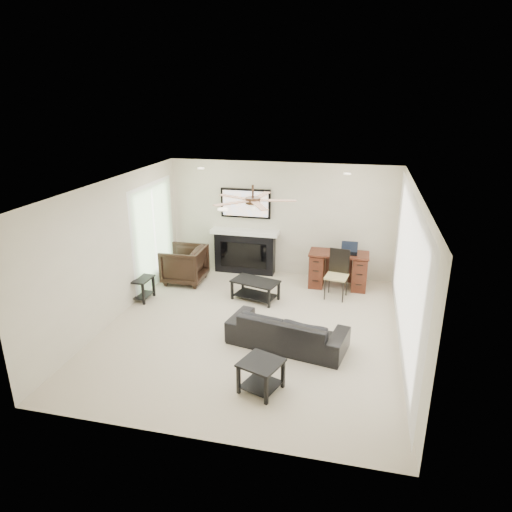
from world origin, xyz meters
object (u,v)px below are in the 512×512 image
object	(u,v)px
sofa	(287,330)
fireplace_unit	(245,232)
desk	(338,270)
armchair	(184,264)
coffee_table	(255,290)

from	to	relation	value
sofa	fireplace_unit	bearing A→B (deg)	-52.66
desk	armchair	bearing A→B (deg)	-172.02
armchair	sofa	bearing A→B (deg)	49.82
coffee_table	desk	world-z (taller)	desk
fireplace_unit	desk	world-z (taller)	fireplace_unit
coffee_table	armchair	bearing A→B (deg)	177.76
armchair	fireplace_unit	distance (m)	1.51
fireplace_unit	coffee_table	bearing A→B (deg)	-67.54
armchair	desk	world-z (taller)	armchair
armchair	fireplace_unit	bearing A→B (deg)	125.77
sofa	desk	bearing A→B (deg)	-92.76
armchair	desk	xyz separation A→B (m)	(3.24, 0.45, -0.01)
sofa	desk	distance (m)	2.68
coffee_table	desk	distance (m)	1.85
coffee_table	fireplace_unit	world-z (taller)	fireplace_unit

